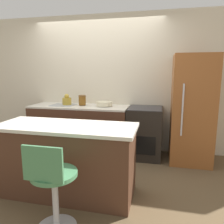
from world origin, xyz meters
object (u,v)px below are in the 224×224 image
object	(u,v)px
refrigerator	(192,110)
kettle	(67,100)
oven_range	(145,132)
mixing_bowl	(104,104)
stool_chair	(53,189)

from	to	relation	value
refrigerator	kettle	bearing A→B (deg)	178.53
oven_range	mixing_bowl	xyz separation A→B (m)	(-0.76, 0.03, 0.49)
oven_range	kettle	distance (m)	1.60
refrigerator	kettle	distance (m)	2.29
oven_range	mixing_bowl	bearing A→B (deg)	177.42
oven_range	refrigerator	bearing A→B (deg)	-1.79
mixing_bowl	oven_range	bearing A→B (deg)	-2.58
kettle	oven_range	bearing A→B (deg)	-1.30
kettle	mixing_bowl	world-z (taller)	kettle
refrigerator	mixing_bowl	world-z (taller)	refrigerator
oven_range	kettle	world-z (taller)	kettle
oven_range	kettle	size ratio (longest dim) A/B	4.35
oven_range	stool_chair	xyz separation A→B (m)	(-0.68, -2.14, -0.00)
oven_range	mixing_bowl	size ratio (longest dim) A/B	3.10
stool_chair	mixing_bowl	size ratio (longest dim) A/B	3.18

